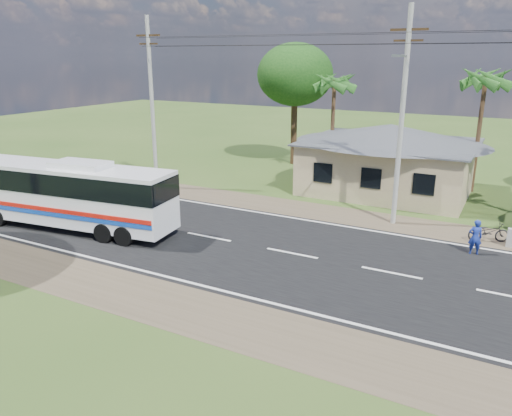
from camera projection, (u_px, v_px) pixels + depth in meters
The scene contains 10 objects.
ground at pixel (292, 254), 22.63m from camera, with size 120.00×120.00×0.00m, color #2E4819.
road at pixel (292, 253), 22.63m from camera, with size 120.00×16.00×0.03m.
house at pixel (389, 151), 32.35m from camera, with size 12.40×10.00×5.00m.
utility_poles at pixel (395, 114), 25.19m from camera, with size 32.80×2.22×11.00m.
palm_mid at pixel (486, 80), 30.88m from camera, with size 2.80×2.80×8.20m.
palm_far at pixel (334, 83), 35.95m from camera, with size 2.80×2.80×7.70m.
tree_behind_house at pixel (295, 75), 39.31m from camera, with size 6.00×6.00×9.61m.
coach_bus at pixel (68, 190), 25.35m from camera, with size 11.80×3.86×3.60m.
motorcycle at pixel (489, 232), 23.96m from camera, with size 0.66×1.90×1.00m, color black.
person at pixel (475, 237), 22.34m from camera, with size 0.60×0.39×1.64m, color navy.
Camera 1 is at (8.48, -19.30, 8.64)m, focal length 35.00 mm.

